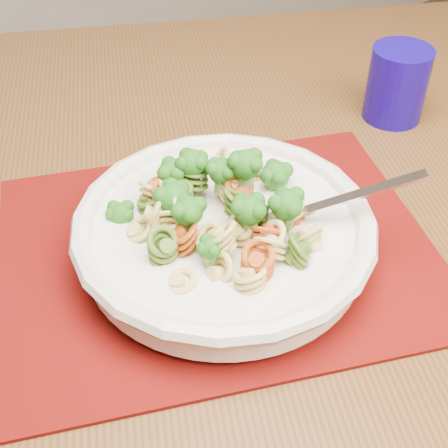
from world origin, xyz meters
TOP-DOWN VIEW (x-y plane):
  - dining_table at (-0.09, 0.63)m, footprint 1.47×1.25m
  - placemat at (-0.22, 0.55)m, footprint 0.48×0.43m
  - pasta_bowl at (-0.22, 0.54)m, footprint 0.27×0.27m
  - pasta_broccoli_heap at (-0.22, 0.54)m, footprint 0.23×0.23m
  - fork at (-0.18, 0.51)m, footprint 0.17×0.11m
  - tumbler at (0.09, 0.63)m, footprint 0.07×0.07m

SIDE VIEW (x-z plane):
  - dining_table at x=-0.09m, z-range 0.25..0.97m
  - placemat at x=-0.22m, z-range 0.72..0.73m
  - pasta_bowl at x=-0.22m, z-range 0.73..0.78m
  - tumbler at x=0.09m, z-range 0.72..0.81m
  - fork at x=-0.18m, z-range 0.73..0.81m
  - pasta_broccoli_heap at x=-0.22m, z-range 0.74..0.80m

